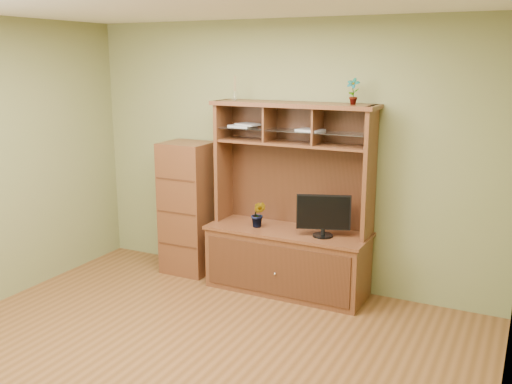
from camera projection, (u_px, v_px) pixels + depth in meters
The scene contains 8 objects.
room at pixel (174, 195), 4.11m from camera, with size 4.54×4.04×2.74m.
media_hutch at pixel (288, 241), 5.73m from camera, with size 1.66×0.61×1.90m.
monitor at pixel (323, 215), 5.41m from camera, with size 0.50×0.21×0.41m.
orchid_plant at pixel (258, 214), 5.73m from camera, with size 0.15×0.12×0.27m, color #395B1F.
top_plant at pixel (353, 91), 5.20m from camera, with size 0.13×0.09×0.24m, color #296724.
reed_diffuser at pixel (235, 91), 5.74m from camera, with size 0.05×0.05×0.25m.
magazines at pixel (266, 127), 5.67m from camera, with size 1.01×0.23×0.04m.
side_cabinet at pixel (188, 208), 6.23m from camera, with size 0.51×0.47×1.44m.
Camera 1 is at (2.31, -3.31, 2.31)m, focal length 40.00 mm.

